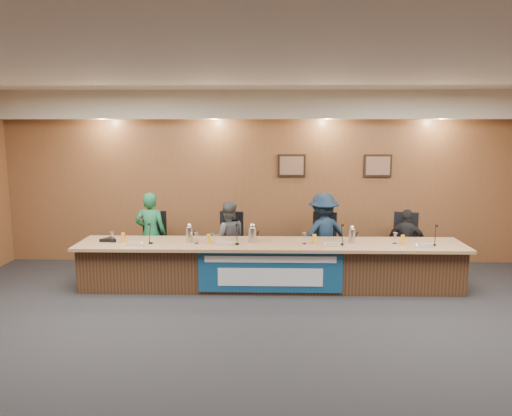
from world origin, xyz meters
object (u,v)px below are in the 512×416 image
at_px(panelist_d, 407,243).
at_px(office_chair_a, 153,246).
at_px(panelist_a, 151,234).
at_px(carafe_left, 190,235).
at_px(carafe_mid, 252,235).
at_px(panelist_c, 323,235).
at_px(carafe_right, 352,236).
at_px(panelist_b, 228,239).
at_px(speakerphone, 109,240).
at_px(office_chair_d, 405,248).
at_px(banner, 270,272).
at_px(office_chair_b, 228,247).
at_px(office_chair_c, 322,247).
at_px(dais_body, 270,266).

bearing_deg(panelist_d, office_chair_a, 19.56).
distance_m(panelist_a, carafe_left, 1.08).
distance_m(panelist_a, carafe_mid, 1.92).
xyz_separation_m(panelist_c, panelist_d, (1.44, 0.00, -0.14)).
height_order(office_chair_a, carafe_right, carafe_right).
relative_size(panelist_b, speakerphone, 4.05).
distance_m(panelist_a, office_chair_d, 4.43).
bearing_deg(office_chair_d, panelist_a, -162.62).
bearing_deg(banner, office_chair_a, 150.28).
bearing_deg(office_chair_a, panelist_d, -1.60).
height_order(panelist_c, carafe_right, panelist_c).
distance_m(panelist_d, office_chair_a, 4.42).
distance_m(panelist_a, panelist_d, 4.42).
xyz_separation_m(office_chair_a, carafe_left, (0.79, -0.82, 0.39)).
bearing_deg(office_chair_a, panelist_a, -90.30).
bearing_deg(office_chair_b, office_chair_c, 11.35).
bearing_deg(dais_body, office_chair_c, 40.15).
relative_size(panelist_c, speakerphone, 4.53).
height_order(office_chair_c, carafe_right, carafe_right).
xyz_separation_m(office_chair_b, carafe_right, (2.02, -0.80, 0.38)).
bearing_deg(dais_body, panelist_c, 36.27).
distance_m(panelist_b, carafe_right, 2.15).
height_order(dais_body, panelist_b, panelist_b).
relative_size(carafe_left, speakerphone, 0.78).
height_order(panelist_c, speakerphone, panelist_c).
distance_m(banner, carafe_left, 1.42).
xyz_separation_m(carafe_left, speakerphone, (-1.31, 0.05, -0.10)).
bearing_deg(panelist_b, carafe_mid, 115.76).
distance_m(banner, office_chair_c, 1.50).
bearing_deg(banner, panelist_c, 49.94).
bearing_deg(office_chair_b, carafe_left, -112.45).
bearing_deg(office_chair_c, carafe_mid, -129.94).
bearing_deg(speakerphone, panelist_b, 19.77).
xyz_separation_m(dais_body, office_chair_d, (2.35, 0.77, 0.13)).
bearing_deg(speakerphone, panelist_a, 52.46).
height_order(banner, office_chair_c, banner).
relative_size(panelist_c, office_chair_a, 3.02).
bearing_deg(carafe_mid, panelist_a, 159.28).
bearing_deg(dais_body, panelist_d, 15.88).
bearing_deg(speakerphone, office_chair_d, 8.83).
xyz_separation_m(panelist_a, carafe_mid, (1.79, -0.68, 0.14)).
distance_m(banner, carafe_mid, 0.70).
distance_m(office_chair_c, carafe_right, 0.97).
distance_m(dais_body, panelist_d, 2.45).
bearing_deg(panelist_d, carafe_right, 54.32).
bearing_deg(office_chair_a, office_chair_c, -0.30).
bearing_deg(carafe_mid, office_chair_c, 33.04).
distance_m(office_chair_b, carafe_right, 2.20).
relative_size(banner, carafe_left, 8.87).
distance_m(dais_body, panelist_c, 1.19).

